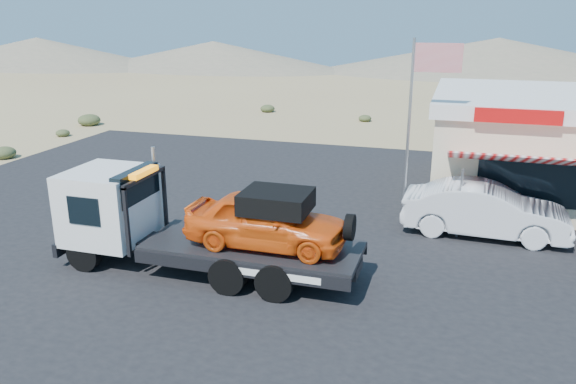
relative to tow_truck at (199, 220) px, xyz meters
name	(u,v)px	position (x,y,z in m)	size (l,w,h in m)	color
ground	(225,253)	(0.14, 1.27, -1.47)	(120.00, 120.00, 0.00)	#9D8259
asphalt_lot	(316,225)	(2.14, 4.27, -1.46)	(32.00, 24.00, 0.02)	black
tow_truck	(199,220)	(0.00, 0.00, 0.00)	(8.13, 2.41, 2.72)	black
white_sedan	(485,210)	(7.42, 4.96, -0.62)	(1.75, 5.03, 1.66)	silver
jerky_store	(574,145)	(10.64, 10.24, 0.53)	(10.40, 9.97, 3.90)	beige
flagpole	(417,110)	(5.08, 5.77, 2.30)	(1.55, 0.10, 6.00)	#99999E
desert_scrub	(45,142)	(-14.33, 11.21, -1.16)	(21.63, 33.37, 0.75)	#344022
distant_hills	(328,56)	(-9.63, 56.41, 0.42)	(126.00, 48.00, 4.20)	#726B59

